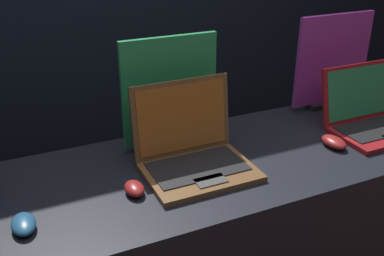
% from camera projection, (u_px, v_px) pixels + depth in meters
% --- Properties ---
extents(mouse_front, '(0.07, 0.11, 0.03)m').
position_uv_depth(mouse_front, '(24.00, 224.00, 1.24)').
color(mouse_front, navy).
rests_on(mouse_front, display_counter).
extents(laptop_middle, '(0.36, 0.31, 0.28)m').
position_uv_depth(laptop_middle, '(193.00, 150.00, 1.53)').
color(laptop_middle, brown).
rests_on(laptop_middle, display_counter).
extents(mouse_middle, '(0.06, 0.09, 0.04)m').
position_uv_depth(mouse_middle, '(134.00, 189.00, 1.40)').
color(mouse_middle, maroon).
rests_on(mouse_middle, display_counter).
extents(promo_stand_middle, '(0.36, 0.07, 0.41)m').
position_uv_depth(promo_stand_middle, '(170.00, 95.00, 1.64)').
color(promo_stand_middle, black).
rests_on(promo_stand_middle, display_counter).
extents(laptop_back, '(0.39, 0.29, 0.25)m').
position_uv_depth(laptop_back, '(373.00, 116.00, 1.82)').
color(laptop_back, maroon).
rests_on(laptop_back, display_counter).
extents(mouse_back, '(0.07, 0.11, 0.04)m').
position_uv_depth(mouse_back, '(334.00, 142.00, 1.69)').
color(mouse_back, maroon).
rests_on(mouse_back, display_counter).
extents(promo_stand_back, '(0.38, 0.07, 0.42)m').
position_uv_depth(promo_stand_back, '(332.00, 64.00, 1.98)').
color(promo_stand_back, black).
rests_on(promo_stand_back, display_counter).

